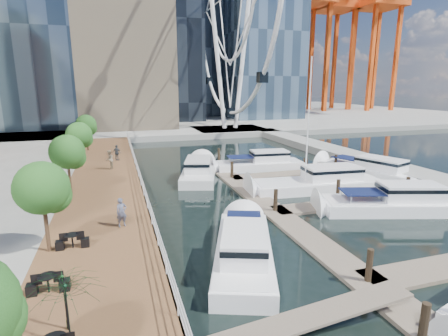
% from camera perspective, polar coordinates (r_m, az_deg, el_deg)
% --- Properties ---
extents(ground, '(520.00, 520.00, 0.00)m').
position_cam_1_polar(ground, '(18.45, 10.69, -16.52)').
color(ground, black).
rests_on(ground, ground).
extents(boardwalk, '(6.00, 60.00, 1.00)m').
position_cam_1_polar(boardwalk, '(30.30, -18.86, -4.00)').
color(boardwalk, brown).
rests_on(boardwalk, ground).
extents(seawall, '(0.25, 60.00, 1.00)m').
position_cam_1_polar(seawall, '(30.34, -13.19, -3.61)').
color(seawall, '#595954').
rests_on(seawall, ground).
extents(land_far, '(200.00, 114.00, 1.00)m').
position_cam_1_polar(land_far, '(116.63, -13.56, 8.55)').
color(land_far, gray).
rests_on(land_far, ground).
extents(breakwater, '(4.00, 60.00, 1.00)m').
position_cam_1_polar(breakwater, '(44.79, 21.53, 1.18)').
color(breakwater, gray).
rests_on(breakwater, ground).
extents(pier, '(14.00, 12.00, 1.00)m').
position_cam_1_polar(pier, '(70.08, 0.98, 6.10)').
color(pier, gray).
rests_on(pier, ground).
extents(railing, '(0.10, 60.00, 1.05)m').
position_cam_1_polar(railing, '(30.06, -13.48, -1.76)').
color(railing, white).
rests_on(railing, boardwalk).
extents(floating_docks, '(16.00, 34.00, 2.60)m').
position_cam_1_polar(floating_docks, '(29.99, 15.35, -3.95)').
color(floating_docks, '#6D6051').
rests_on(floating_docks, ground).
extents(port_cranes, '(40.00, 52.00, 38.00)m').
position_cam_1_polar(port_cranes, '(133.62, 18.01, 17.20)').
color(port_cranes, '#D84C14').
rests_on(port_cranes, ground).
extents(street_trees, '(2.60, 42.60, 4.60)m').
position_cam_1_polar(street_trees, '(28.68, -24.25, 2.39)').
color(street_trees, '#3F2B1C').
rests_on(street_trees, ground).
extents(cafe_tables, '(2.50, 13.70, 0.74)m').
position_cam_1_polar(cafe_tables, '(14.52, -26.41, -20.33)').
color(cafe_tables, black).
rests_on(cafe_tables, ground).
extents(yacht_foreground, '(11.63, 6.14, 2.15)m').
position_cam_1_polar(yacht_foreground, '(28.97, 25.68, -6.44)').
color(yacht_foreground, white).
rests_on(yacht_foreground, ground).
extents(pedestrian_near, '(0.73, 0.59, 1.73)m').
position_cam_1_polar(pedestrian_near, '(21.50, -16.39, -6.96)').
color(pedestrian_near, '#4C5066').
rests_on(pedestrian_near, boardwalk).
extents(pedestrian_mid, '(0.86, 1.03, 1.92)m').
position_cam_1_polar(pedestrian_mid, '(36.60, -18.19, 1.28)').
color(pedestrian_mid, '#84735B').
rests_on(pedestrian_mid, boardwalk).
extents(pedestrian_far, '(1.10, 0.92, 1.76)m').
position_cam_1_polar(pedestrian_far, '(40.77, -17.07, 2.40)').
color(pedestrian_far, '#333940').
rests_on(pedestrian_far, boardwalk).
extents(moored_yachts, '(25.19, 33.87, 11.50)m').
position_cam_1_polar(moored_yachts, '(31.91, 13.13, -3.71)').
color(moored_yachts, white).
rests_on(moored_yachts, ground).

